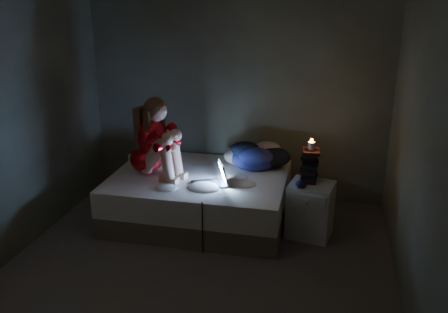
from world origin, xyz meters
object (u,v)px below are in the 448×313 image
(bed, at_px, (200,197))
(candle, at_px, (311,147))
(nightstand, at_px, (310,210))
(phone, at_px, (304,186))
(woman, at_px, (146,136))
(laptop, at_px, (209,174))

(bed, relative_size, candle, 23.82)
(nightstand, distance_m, phone, 0.32)
(nightstand, height_order, phone, phone)
(woman, distance_m, phone, 1.77)
(nightstand, relative_size, phone, 4.17)
(bed, distance_m, laptop, 0.50)
(phone, bearing_deg, woman, 176.26)
(candle, bearing_deg, phone, -104.28)
(woman, height_order, laptop, woman)
(laptop, distance_m, nightstand, 1.12)
(bed, bearing_deg, phone, -10.45)
(woman, bearing_deg, candle, 16.70)
(woman, height_order, phone, woman)
(bed, relative_size, laptop, 5.28)
(bed, distance_m, candle, 1.39)
(woman, distance_m, nightstand, 1.92)
(candle, height_order, phone, candle)
(bed, xyz_separation_m, nightstand, (1.23, -0.13, 0.03))
(nightstand, bearing_deg, woman, -170.41)
(candle, bearing_deg, bed, 177.65)
(phone, bearing_deg, candle, 75.59)
(bed, xyz_separation_m, laptop, (0.17, -0.25, 0.39))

